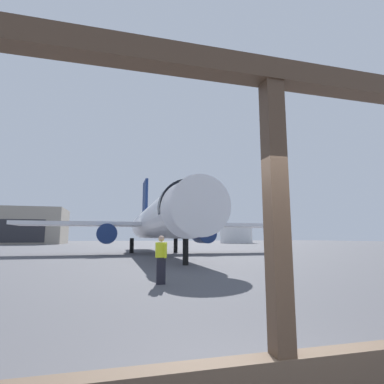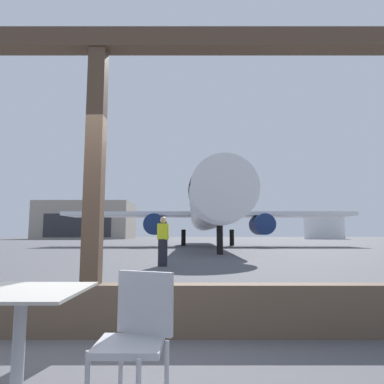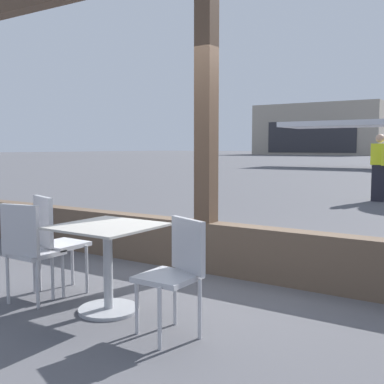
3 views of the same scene
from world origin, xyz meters
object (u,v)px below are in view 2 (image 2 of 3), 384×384
Objects in this scene: cafe_chair_window_left at (135,330)px; ground_crew_worker at (161,240)px; dining_table at (17,339)px; airplane at (207,211)px; distant_hangar at (85,221)px; fuel_storage_tank at (322,228)px.

ground_crew_worker is (-0.68, 10.07, 0.38)m from cafe_chair_window_left.
airplane is at bearing 84.79° from dining_table.
distant_hangar is at bearing 107.22° from cafe_chair_window_left.
airplane is 19.77m from ground_crew_worker.
dining_table is 0.91× the size of cafe_chair_window_left.
fuel_storage_tank is (59.60, -1.23, -1.79)m from distant_hangar.
distant_hangar is at bearing 178.82° from fuel_storage_tank.
ground_crew_worker reaches higher than cafe_chair_window_left.
airplane is at bearing 82.42° from ground_crew_worker.
airplane reaches higher than distant_hangar.
airplane reaches higher than dining_table.
distant_hangar reaches higher than cafe_chair_window_left.
distant_hangar is 59.64m from fuel_storage_tank.
fuel_storage_tank is (33.95, 73.68, 1.87)m from ground_crew_worker.
cafe_chair_window_left is 0.09× the size of fuel_storage_tank.
dining_table is at bearing -112.14° from fuel_storage_tank.
ground_crew_worker is at bearing -114.73° from fuel_storage_tank.
cafe_chair_window_left is 0.03× the size of airplane.
distant_hangar is at bearing 108.91° from ground_crew_worker.
fuel_storage_tank reaches higher than ground_crew_worker.
distant_hangar reaches higher than fuel_storage_tank.
ground_crew_worker is (-2.59, -19.45, -2.40)m from airplane.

